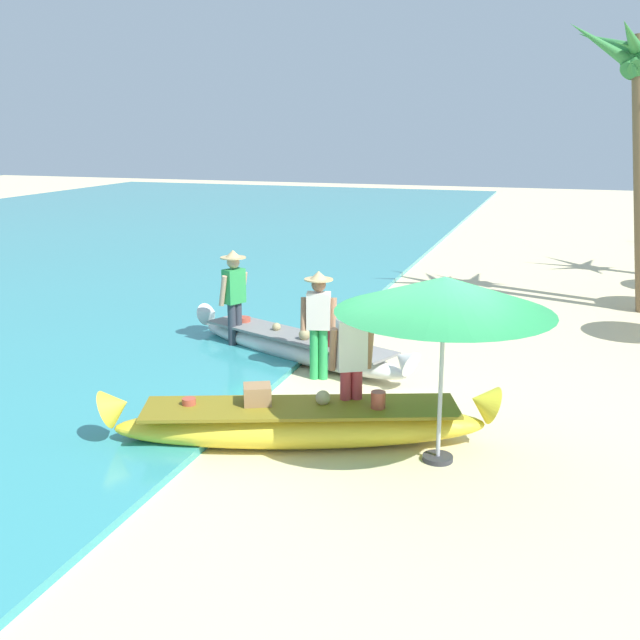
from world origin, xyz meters
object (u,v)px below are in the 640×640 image
person_tourist_customer (351,362)px  palm_tree_mid_cluster (636,77)px  patio_umbrella_large (445,295)px  boat_yellow_foreground (301,423)px  person_vendor_assistant (234,293)px  boat_white_midground (297,346)px  person_vendor_hatted (319,317)px

person_tourist_customer → palm_tree_mid_cluster: 9.69m
patio_umbrella_large → palm_tree_mid_cluster: size_ratio=0.42×
palm_tree_mid_cluster → patio_umbrella_large: bearing=-105.0°
boat_yellow_foreground → person_tourist_customer: (0.52, 0.44, 0.71)m
boat_yellow_foreground → person_vendor_assistant: size_ratio=2.70×
boat_yellow_foreground → palm_tree_mid_cluster: (3.99, 8.67, 4.45)m
boat_white_midground → person_vendor_hatted: bearing=-50.8°
person_vendor_hatted → boat_white_midground: bearing=129.2°
boat_white_midground → boat_yellow_foreground: bearing=-69.5°
boat_white_midground → person_vendor_hatted: (0.63, -0.78, 0.74)m
person_vendor_hatted → person_tourist_customer: size_ratio=0.97×
person_vendor_hatted → person_vendor_assistant: (-1.88, 1.05, 0.03)m
person_vendor_assistant → patio_umbrella_large: bearing=-39.5°
boat_white_midground → person_tourist_customer: person_tourist_customer is taller
person_vendor_hatted → boat_yellow_foreground: bearing=-76.9°
boat_yellow_foreground → boat_white_midground: size_ratio=1.05×
person_vendor_hatted → patio_umbrella_large: (2.25, -2.36, 1.01)m
boat_yellow_foreground → boat_white_midground: 3.44m
boat_yellow_foreground → boat_white_midground: boat_yellow_foreground is taller
person_tourist_customer → patio_umbrella_large: patio_umbrella_large is taller
boat_white_midground → person_vendor_assistant: (-1.25, 0.28, 0.77)m
person_vendor_assistant → patio_umbrella_large: patio_umbrella_large is taller
person_vendor_hatted → patio_umbrella_large: bearing=-46.3°
boat_yellow_foreground → person_vendor_hatted: (-0.57, 2.45, 0.70)m
person_vendor_assistant → palm_tree_mid_cluster: size_ratio=0.30×
boat_yellow_foreground → person_vendor_assistant: 4.34m
person_tourist_customer → person_vendor_hatted: bearing=118.4°
boat_white_midground → patio_umbrella_large: patio_umbrella_large is taller
boat_yellow_foreground → person_vendor_assistant: (-2.46, 3.50, 0.73)m
patio_umbrella_large → person_vendor_assistant: bearing=140.5°
person_vendor_hatted → patio_umbrella_large: 3.42m
boat_white_midground → person_vendor_assistant: 1.50m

